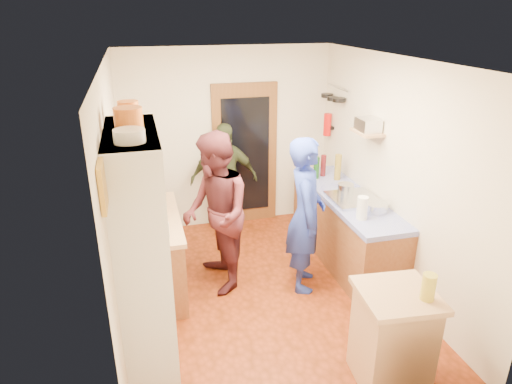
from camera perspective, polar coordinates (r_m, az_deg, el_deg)
name	(u,v)px	position (r m, az deg, el deg)	size (l,w,h in m)	color
floor	(265,294)	(5.40, 1.11, -12.57)	(3.00, 4.00, 0.02)	maroon
ceiling	(267,59)	(4.47, 1.36, 16.28)	(3.00, 4.00, 0.02)	silver
wall_back	(228,139)	(6.64, -3.58, 6.61)	(3.00, 0.02, 2.60)	beige
wall_front	(350,297)	(3.12, 11.69, -12.72)	(3.00, 0.02, 2.60)	beige
wall_left	(116,203)	(4.63, -17.05, -1.31)	(0.02, 4.00, 2.60)	beige
wall_right	(394,176)	(5.38, 16.90, 1.95)	(0.02, 4.00, 2.60)	beige
door_frame	(245,155)	(6.73, -1.37, 4.62)	(0.95, 0.06, 2.10)	brown
door_glass	(246,156)	(6.69, -1.30, 4.54)	(0.70, 0.02, 1.70)	black
hutch_body	(143,258)	(3.99, -13.92, -8.07)	(0.40, 1.20, 2.20)	silver
hutch_top_shelf	(130,133)	(3.58, -15.48, 7.08)	(0.40, 1.14, 0.04)	silver
plate_stack	(129,136)	(3.26, -15.56, 6.80)	(0.22, 0.22, 0.09)	white
orange_pot_a	(128,119)	(3.59, -15.66, 8.81)	(0.21, 0.21, 0.17)	orange
orange_pot_b	(128,110)	(3.94, -15.67, 9.81)	(0.17, 0.17, 0.15)	orange
left_counter_base	(154,255)	(5.41, -12.64, -7.71)	(0.60, 1.40, 0.85)	brown
left_counter_top	(151,220)	(5.20, -13.05, -3.39)	(0.64, 1.44, 0.05)	tan
toaster	(157,230)	(4.72, -12.27, -4.61)	(0.22, 0.15, 0.17)	white
kettle	(145,215)	(5.03, -13.66, -2.83)	(0.17, 0.17, 0.20)	white
orange_bowl	(157,210)	(5.26, -12.29, -2.23)	(0.19, 0.19, 0.09)	orange
chopping_board	(150,198)	(5.69, -13.14, -0.75)	(0.30, 0.22, 0.03)	tan
right_counter_base	(344,230)	(5.97, 10.98, -4.63)	(0.60, 2.20, 0.84)	brown
right_counter_top	(347,197)	(5.79, 11.30, -0.64)	(0.62, 2.22, 0.06)	#1D24AF
hob	(354,199)	(5.62, 12.12, -0.85)	(0.55, 0.58, 0.04)	silver
pot_on_hob	(346,189)	(5.68, 11.13, 0.39)	(0.20, 0.20, 0.13)	silver
bottle_a	(316,168)	(6.23, 7.56, 3.02)	(0.08, 0.08, 0.30)	#143F14
bottle_b	(323,166)	(6.35, 8.41, 3.29)	(0.07, 0.07, 0.29)	#591419
bottle_c	(338,167)	(6.22, 10.20, 3.08)	(0.09, 0.09, 0.35)	olive
paper_towel	(362,208)	(5.11, 13.14, -1.96)	(0.12, 0.12, 0.26)	white
mixing_bowl	(376,207)	(5.37, 14.76, -1.84)	(0.27, 0.27, 0.10)	silver
island_base	(392,340)	(4.24, 16.62, -17.32)	(0.55, 0.55, 0.86)	tan
island_top	(398,295)	(3.98, 17.34, -12.20)	(0.62, 0.62, 0.05)	tan
cutting_board	(390,291)	(3.99, 16.38, -11.81)	(0.35, 0.28, 0.02)	white
oil_jar	(428,287)	(3.90, 20.76, -11.04)	(0.11, 0.11, 0.22)	#AD9E2D
pan_rail	(338,88)	(6.48, 10.24, 12.71)	(0.02, 0.02, 0.65)	silver
pan_hang_a	(339,100)	(6.32, 10.32, 11.28)	(0.18, 0.18, 0.05)	black
pan_hang_b	(333,99)	(6.50, 9.57, 11.44)	(0.16, 0.16, 0.05)	black
pan_hang_c	(327,95)	(6.68, 8.87, 11.84)	(0.17, 0.17, 0.05)	black
wall_shelf	(367,132)	(5.57, 13.74, 7.26)	(0.26, 0.42, 0.03)	tan
radio	(368,125)	(5.54, 13.83, 8.16)	(0.22, 0.30, 0.15)	silver
ext_bracket	(331,128)	(6.75, 9.36, 7.94)	(0.06, 0.10, 0.04)	black
fire_extinguisher	(327,125)	(6.72, 8.92, 8.33)	(0.11, 0.11, 0.32)	red
picture_frame	(102,187)	(2.91, -18.64, 0.65)	(0.03, 0.25, 0.30)	gold
person_hob	(309,216)	(5.13, 6.62, -3.02)	(0.66, 0.43, 1.80)	#22349B
person_left	(218,212)	(5.16, -4.82, -2.49)	(0.90, 0.70, 1.85)	#481B21
person_back	(225,180)	(6.43, -3.89, 1.54)	(0.95, 0.40, 1.63)	#2F3720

